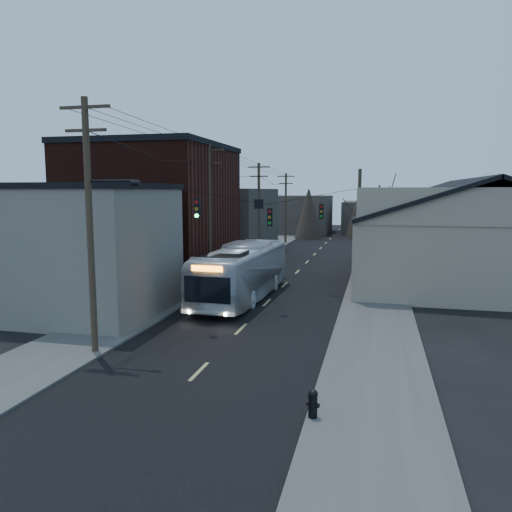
% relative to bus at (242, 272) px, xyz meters
% --- Properties ---
extents(ground, '(160.00, 160.00, 0.00)m').
position_rel_bus_xyz_m(ground, '(1.73, -14.72, -1.73)').
color(ground, black).
rests_on(ground, ground).
extents(road_surface, '(9.00, 110.00, 0.02)m').
position_rel_bus_xyz_m(road_surface, '(1.73, 15.28, -1.72)').
color(road_surface, black).
rests_on(road_surface, ground).
extents(sidewalk_left, '(4.00, 110.00, 0.12)m').
position_rel_bus_xyz_m(sidewalk_left, '(-4.77, 15.28, -1.67)').
color(sidewalk_left, '#474744').
rests_on(sidewalk_left, ground).
extents(sidewalk_right, '(4.00, 110.00, 0.12)m').
position_rel_bus_xyz_m(sidewalk_right, '(8.23, 15.28, -1.67)').
color(sidewalk_right, '#474744').
rests_on(sidewalk_right, ground).
extents(building_clapboard, '(8.00, 8.00, 7.00)m').
position_rel_bus_xyz_m(building_clapboard, '(-7.27, -5.72, 1.77)').
color(building_clapboard, '#6E665C').
rests_on(building_clapboard, ground).
extents(building_brick, '(10.00, 12.00, 10.00)m').
position_rel_bus_xyz_m(building_brick, '(-8.27, 5.28, 3.27)').
color(building_brick, black).
rests_on(building_brick, ground).
extents(building_left_far, '(9.00, 14.00, 7.00)m').
position_rel_bus_xyz_m(building_left_far, '(-7.77, 21.28, 1.77)').
color(building_left_far, '#38322D').
rests_on(building_left_far, ground).
extents(warehouse, '(16.16, 20.60, 7.73)m').
position_rel_bus_xyz_m(warehouse, '(14.73, 10.28, 0.97)').
color(warehouse, gray).
rests_on(warehouse, ground).
extents(building_far_left, '(10.00, 12.00, 6.00)m').
position_rel_bus_xyz_m(building_far_left, '(-4.27, 50.28, 1.27)').
color(building_far_left, '#38322D').
rests_on(building_far_left, ground).
extents(building_far_right, '(12.00, 14.00, 5.00)m').
position_rel_bus_xyz_m(building_far_right, '(8.73, 55.28, 0.77)').
color(building_far_right, '#38322D').
rests_on(building_far_right, ground).
extents(bare_tree, '(0.40, 0.40, 7.20)m').
position_rel_bus_xyz_m(bare_tree, '(8.23, 5.28, 1.87)').
color(bare_tree, black).
rests_on(bare_tree, ground).
extents(utility_lines, '(11.24, 45.28, 10.50)m').
position_rel_bus_xyz_m(utility_lines, '(-1.38, 9.42, 3.22)').
color(utility_lines, '#382B1E').
rests_on(utility_lines, ground).
extents(bus, '(3.34, 12.51, 3.46)m').
position_rel_bus_xyz_m(bus, '(0.00, 0.00, 0.00)').
color(bus, silver).
rests_on(bus, ground).
extents(parked_car, '(1.76, 3.93, 1.25)m').
position_rel_bus_xyz_m(parked_car, '(-2.57, 16.45, -1.10)').
color(parked_car, '#A7A9AF').
rests_on(parked_car, ground).
extents(fire_hydrant, '(0.42, 0.30, 0.87)m').
position_rel_bus_xyz_m(fire_hydrant, '(6.43, -15.77, -1.15)').
color(fire_hydrant, black).
rests_on(fire_hydrant, sidewalk_right).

